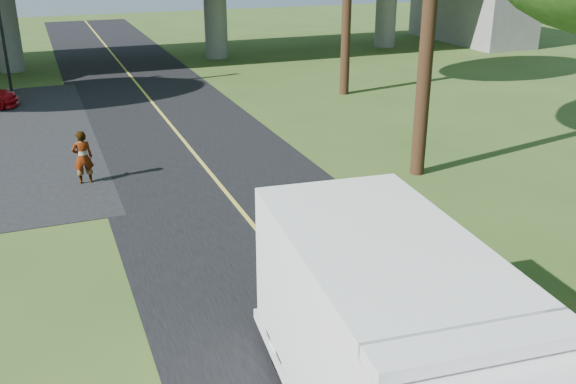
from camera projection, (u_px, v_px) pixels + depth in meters
road at (222, 188)px, 19.37m from camera, size 7.00×90.00×0.02m
lane_line at (222, 187)px, 19.36m from camera, size 0.12×90.00×0.01m
traffic_signal at (1, 26)px, 29.98m from camera, size 0.18×0.22×5.20m
step_van at (403, 354)px, 8.95m from camera, size 3.33×7.47×3.05m
pedestrian at (83, 157)px, 19.48m from camera, size 0.63×0.43×1.67m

